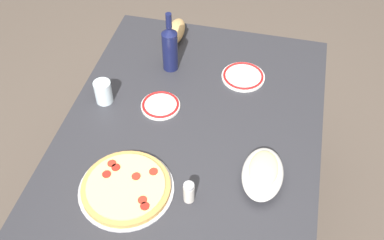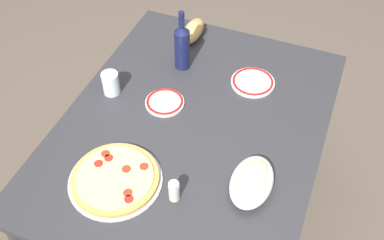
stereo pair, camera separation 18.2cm
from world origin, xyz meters
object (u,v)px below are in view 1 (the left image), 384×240
at_px(pepperoni_pizza, 126,187).
at_px(baked_pasta_dish, 263,173).
at_px(water_glass, 103,92).
at_px(wine_bottle, 170,47).
at_px(bread_loaf, 175,32).
at_px(side_plate_near, 243,76).
at_px(dining_table, 192,142).
at_px(spice_shaker, 189,192).
at_px(side_plate_far, 161,105).

relative_size(pepperoni_pizza, baked_pasta_dish, 1.44).
distance_m(pepperoni_pizza, water_glass, 0.48).
relative_size(baked_pasta_dish, wine_bottle, 0.82).
distance_m(baked_pasta_dish, bread_loaf, 0.91).
bearing_deg(side_plate_near, dining_table, -25.51).
distance_m(baked_pasta_dish, spice_shaker, 0.28).
distance_m(pepperoni_pizza, wine_bottle, 0.69).
bearing_deg(bread_loaf, spice_shaker, 17.62).
xyz_separation_m(dining_table, side_plate_far, (-0.07, -0.15, 0.12)).
height_order(baked_pasta_dish, water_glass, water_glass).
height_order(side_plate_near, spice_shaker, spice_shaker).
bearing_deg(dining_table, side_plate_far, -115.15).
relative_size(dining_table, baked_pasta_dish, 5.62).
xyz_separation_m(dining_table, pepperoni_pizza, (0.36, -0.16, 0.12)).
relative_size(pepperoni_pizza, side_plate_near, 1.78).
distance_m(dining_table, baked_pasta_dish, 0.40).
relative_size(water_glass, spice_shaker, 1.18).
xyz_separation_m(baked_pasta_dish, spice_shaker, (0.14, -0.24, 0.00)).
xyz_separation_m(water_glass, side_plate_far, (-0.02, 0.24, -0.04)).
distance_m(pepperoni_pizza, spice_shaker, 0.23).
bearing_deg(dining_table, side_plate_near, 154.49).
bearing_deg(side_plate_near, bread_loaf, -119.50).
height_order(dining_table, water_glass, water_glass).
relative_size(dining_table, wine_bottle, 4.62).
bearing_deg(spice_shaker, side_plate_near, 172.61).
bearing_deg(pepperoni_pizza, baked_pasta_dish, 108.38).
height_order(side_plate_near, side_plate_far, same).
relative_size(dining_table, side_plate_near, 6.94).
relative_size(baked_pasta_dish, water_glass, 2.34).
bearing_deg(water_glass, wine_bottle, 141.34).
height_order(baked_pasta_dish, wine_bottle, wine_bottle).
distance_m(baked_pasta_dish, side_plate_near, 0.56).
xyz_separation_m(side_plate_far, spice_shaker, (0.42, 0.22, 0.03)).
height_order(baked_pasta_dish, side_plate_near, baked_pasta_dish).
bearing_deg(water_glass, spice_shaker, 49.48).
xyz_separation_m(side_plate_near, side_plate_far, (0.26, -0.31, 0.00)).
distance_m(side_plate_far, spice_shaker, 0.48).
xyz_separation_m(wine_bottle, side_plate_far, (0.25, 0.02, -0.11)).
xyz_separation_m(wine_bottle, side_plate_near, (-0.01, 0.34, -0.11)).
distance_m(side_plate_near, bread_loaf, 0.43).
distance_m(side_plate_near, spice_shaker, 0.68).
height_order(dining_table, pepperoni_pizza, pepperoni_pizza).
bearing_deg(pepperoni_pizza, wine_bottle, -178.43).
xyz_separation_m(wine_bottle, water_glass, (0.27, -0.22, -0.07)).
bearing_deg(spice_shaker, water_glass, -130.52).
xyz_separation_m(water_glass, spice_shaker, (0.40, 0.47, -0.01)).
height_order(pepperoni_pizza, wine_bottle, wine_bottle).
distance_m(water_glass, side_plate_far, 0.25).
relative_size(side_plate_near, spice_shaker, 2.23).
distance_m(wine_bottle, side_plate_near, 0.35).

